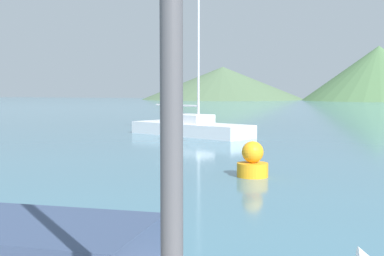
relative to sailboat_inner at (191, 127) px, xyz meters
The scene contains 4 objects.
sailboat_inner is the anchor object (origin of this frame).
buoy_marker 13.01m from the sailboat_inner, 65.40° to the right, with size 0.87×0.87×0.99m.
hill_west 89.00m from the sailboat_inner, 102.62° to the left, with size 35.04×35.04×7.03m.
hill_central 85.99m from the sailboat_inner, 81.69° to the left, with size 29.45×29.45×10.70m.
Camera 1 is at (5.74, -2.07, 2.46)m, focal length 50.00 mm.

